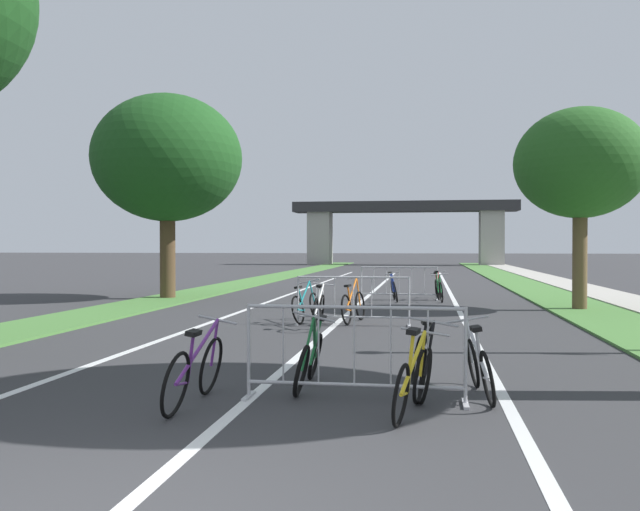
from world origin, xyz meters
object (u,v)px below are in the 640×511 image
Objects in this scene: bicycle_orange_6 at (353,306)px; crowd_barrier_third at (399,283)px; crowd_barrier_second at (353,301)px; bicycle_green_0 at (439,290)px; bicycle_yellow_7 at (412,380)px; bicycle_purple_9 at (195,371)px; tree_left_cypress_far at (167,159)px; bicycle_teal_2 at (306,306)px; crowd_barrier_nearest at (354,354)px; bicycle_green_10 at (310,360)px; bicycle_blue_8 at (394,289)px; bicycle_black_4 at (422,363)px; tree_right_maple_mid at (580,164)px; bicycle_red_1 at (439,288)px; bicycle_silver_3 at (479,366)px; bicycle_white_5 at (318,310)px.

crowd_barrier_third is at bearing 94.08° from bicycle_orange_6.
crowd_barrier_second is 1.44× the size of bicycle_green_0.
bicycle_yellow_7 is at bearing 81.82° from bicycle_green_0.
bicycle_yellow_7 is 0.91× the size of bicycle_purple_9.
bicycle_yellow_7 is at bearing 0.08° from bicycle_purple_9.
bicycle_teal_2 is (5.54, -5.70, -4.13)m from tree_left_cypress_far.
tree_left_cypress_far is at bearing 150.03° from bicycle_orange_6.
crowd_barrier_nearest reaches higher than bicycle_green_10.
bicycle_teal_2 is 1.04× the size of bicycle_blue_8.
bicycle_purple_9 is (-2.37, -0.95, 0.02)m from bicycle_black_4.
crowd_barrier_second reaches higher than bicycle_blue_8.
crowd_barrier_nearest reaches higher than bicycle_orange_6.
crowd_barrier_second is at bearing -142.71° from tree_right_maple_mid.
bicycle_teal_2 is at bearing 104.04° from crowd_barrier_nearest.
bicycle_green_0 is at bearing 73.63° from crowd_barrier_second.
bicycle_yellow_7 is 13.91m from bicycle_blue_8.
bicycle_blue_8 reaches higher than bicycle_red_1.
bicycle_red_1 is 14.16m from bicycle_silver_3.
bicycle_blue_8 is (-0.14, -0.59, -0.15)m from crowd_barrier_third.
bicycle_green_10 is (0.22, -6.93, -0.03)m from bicycle_orange_6.
bicycle_teal_2 is 1.08× the size of bicycle_green_10.
bicycle_silver_3 is at bearing 174.32° from bicycle_green_10.
bicycle_red_1 is 14.09m from bicycle_green_10.
tree_right_maple_mid is at bearing 40.19° from bicycle_teal_2.
crowd_barrier_second reaches higher than bicycle_purple_9.
bicycle_green_10 is at bearing -92.27° from crowd_barrier_third.
bicycle_green_10 is at bearing 80.65° from bicycle_blue_8.
bicycle_green_0 is 14.09m from bicycle_yellow_7.
tree_right_maple_mid reaches higher than bicycle_green_10.
crowd_barrier_third is 14.53m from bicycle_purple_9.
crowd_barrier_nearest is 1.53× the size of bicycle_black_4.
bicycle_green_0 is 14.33m from bicycle_purple_9.
bicycle_green_10 reaches higher than bicycle_green_0.
bicycle_blue_8 is (-4.98, 2.17, -3.49)m from tree_right_maple_mid.
bicycle_yellow_7 is at bearing 79.06° from bicycle_black_4.
crowd_barrier_third is at bearing 6.12° from tree_left_cypress_far.
crowd_barrier_third is 6.74m from bicycle_teal_2.
bicycle_blue_8 is (1.22, 6.97, -0.00)m from bicycle_white_5.
bicycle_orange_6 is (-0.05, 0.53, -0.15)m from crowd_barrier_second.
bicycle_green_0 is at bearing 85.09° from crowd_barrier_nearest.
bicycle_blue_8 is 13.93m from bicycle_purple_9.
tree_right_maple_mid is 8.58m from bicycle_white_5.
bicycle_yellow_7 is (-0.53, -14.08, -0.01)m from bicycle_green_0.
bicycle_red_1 is at bearing -146.91° from bicycle_blue_8.
crowd_barrier_nearest is at bearing -79.38° from bicycle_white_5.
crowd_barrier_third reaches higher than bicycle_red_1.
bicycle_white_5 is at bearing -142.23° from tree_right_maple_mid.
bicycle_teal_2 is 7.00m from bicycle_green_10.
bicycle_purple_9 is (-3.01, -0.89, 0.03)m from bicycle_silver_3.
bicycle_black_4 is 0.94× the size of bicycle_white_5.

